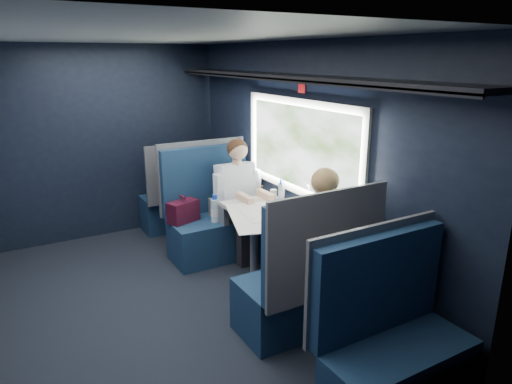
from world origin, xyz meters
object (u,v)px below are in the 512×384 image
bottle_small (281,191)px  seat_row_front (183,198)px  man (240,194)px  cup (273,194)px  seat_bay_far (305,285)px  woman (319,235)px  table (268,219)px  seat_row_back (391,347)px  seat_bay_near (212,219)px  laptop (299,199)px

bottle_small → seat_row_front: bearing=107.0°
man → cup: (0.20, -0.36, 0.07)m
seat_bay_far → woman: woman is taller
seat_row_front → cup: bearing=-72.9°
seat_bay_far → cup: bearing=69.6°
table → seat_row_back: bearing=-95.8°
seat_bay_near → bottle_small: seat_bay_near is taller
seat_bay_near → bottle_small: (0.49, -0.64, 0.41)m
seat_bay_far → cup: (0.45, 1.21, 0.37)m
seat_bay_far → woman: 0.43m
seat_bay_far → seat_row_back: (0.00, -0.92, -0.00)m
seat_row_front → seat_row_back: same height
seat_bay_far → bottle_small: size_ratio=5.81×
seat_bay_far → man: (0.25, 1.57, 0.30)m
cup → table: bearing=-128.7°
man → woman: 1.41m
seat_bay_near → laptop: size_ratio=3.25×
seat_row_front → man: 1.17m
seat_bay_near → seat_row_front: size_ratio=1.09×
seat_row_front → table: bearing=-84.2°
table → seat_bay_far: 0.93m
table → seat_bay_near: seat_bay_near is taller
seat_bay_near → cup: size_ratio=14.20×
seat_bay_near → seat_row_back: bearing=-89.7°
man → woman: (0.00, -1.41, 0.01)m
seat_row_front → cup: (0.45, -1.46, 0.37)m
seat_bay_near → seat_bay_far: size_ratio=1.00×
seat_bay_far → cup: seat_bay_far is taller
table → woman: size_ratio=0.76×
seat_bay_far → cup: size_ratio=14.20×
seat_bay_far → seat_bay_near: bearing=90.4°
table → man: bearing=84.5°
laptop → cup: 0.35m
seat_row_front → woman: 2.54m
bottle_small → table: bearing=-142.3°
seat_bay_far → seat_row_front: (0.00, 2.67, -0.00)m
seat_bay_near → cup: bearing=-49.3°
bottle_small → cup: bearing=105.5°
seat_row_back → laptop: bearing=73.3°
table → seat_bay_far: size_ratio=0.79×
man → laptop: 0.77m
seat_bay_near → seat_row_back: size_ratio=1.09×
seat_row_front → bottle_small: (0.48, -1.57, 0.43)m
seat_row_front → bottle_small: seat_row_front is taller
man → cup: man is taller
seat_bay_near → laptop: 1.11m
table → seat_row_front: bearing=95.8°
seat_row_back → cup: size_ratio=13.07×
bottle_small → cup: (-0.03, 0.11, -0.05)m
seat_bay_near → seat_row_back: 2.67m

